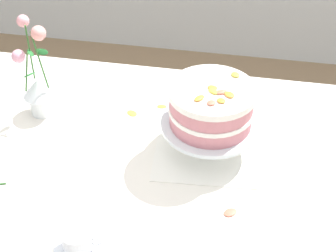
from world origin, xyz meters
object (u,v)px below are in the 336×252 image
Objects in this scene: flower_vase at (38,85)px; teacup at (78,241)px; cake_stand at (210,127)px; layer_cake at (211,106)px; dining_table at (140,187)px.

teacup is at bearing -60.17° from flower_vase.
layer_cake is at bearing -44.35° from cake_stand.
flower_vase is at bearing 172.04° from layer_cake.
dining_table is 4.83× the size of cake_stand.
flower_vase is (-0.56, 0.08, -0.05)m from layer_cake.
teacup is (-0.08, -0.31, 0.12)m from dining_table.
teacup is at bearing -104.67° from dining_table.
dining_table is 5.64× the size of layer_cake.
teacup is at bearing -122.63° from layer_cake.
cake_stand is 0.57m from flower_vase.
layer_cake is 0.52m from teacup.
dining_table is 11.19× the size of teacup.
teacup is (-0.27, -0.42, -0.06)m from cake_stand.
cake_stand is at bearing 30.71° from dining_table.
cake_stand is 0.87× the size of flower_vase.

